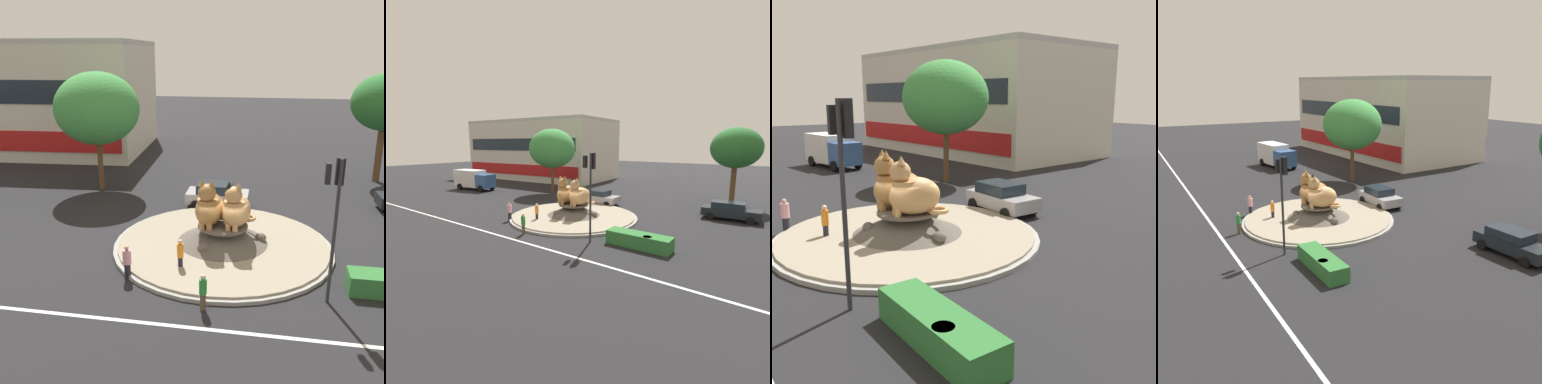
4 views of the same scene
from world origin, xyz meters
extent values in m
plane|color=black|center=(0.00, 0.00, 0.00)|extent=(160.00, 160.00, 0.00)
cube|color=silver|center=(0.00, -7.23, 0.00)|extent=(112.00, 0.20, 0.01)
cylinder|color=gray|center=(0.00, 0.00, 0.09)|extent=(11.30, 11.30, 0.18)
cylinder|color=gray|center=(0.00, 0.00, 0.23)|extent=(10.85, 10.85, 0.10)
cone|color=#564F47|center=(0.00, 0.00, 0.77)|extent=(4.69, 4.69, 0.97)
cylinder|color=#564F47|center=(0.00, 0.00, 1.19)|extent=(2.58, 2.58, 0.12)
ellipsoid|color=#564F47|center=(1.97, 0.36, 0.51)|extent=(0.58, 0.58, 0.47)
ellipsoid|color=#564F47|center=(-1.08, 1.87, 0.54)|extent=(0.66, 0.70, 0.53)
ellipsoid|color=#564F47|center=(-0.77, -1.47, 0.54)|extent=(0.65, 0.49, 0.52)
ellipsoid|color=#9E703D|center=(-0.69, -0.01, 2.06)|extent=(1.65, 2.38, 1.63)
cylinder|color=#9E703D|center=(-0.74, -0.46, 2.25)|extent=(1.16, 1.16, 1.02)
sphere|color=#9E703D|center=(-0.75, -0.62, 3.14)|extent=(0.89, 0.89, 0.89)
torus|color=#9E703D|center=(-0.23, 0.86, 1.41)|extent=(1.24, 1.24, 0.20)
cone|color=#9E703D|center=(-0.51, -0.65, 3.65)|extent=(0.40, 0.40, 0.37)
cone|color=#9E703D|center=(-1.00, -0.59, 3.65)|extent=(0.40, 0.40, 0.37)
cylinder|color=#9E703D|center=(-0.59, -0.84, 1.45)|extent=(0.28, 0.28, 0.41)
cylinder|color=#9E703D|center=(-0.96, -0.80, 1.45)|extent=(0.28, 0.28, 0.41)
ellipsoid|color=tan|center=(0.69, 0.00, 2.03)|extent=(1.83, 2.41, 1.57)
cylinder|color=tan|center=(0.59, -0.42, 2.21)|extent=(1.22, 1.22, 0.98)
sphere|color=tan|center=(0.56, -0.57, 3.07)|extent=(0.86, 0.86, 0.86)
torus|color=tan|center=(1.23, 0.78, 1.41)|extent=(1.01, 1.01, 0.20)
cone|color=tan|center=(0.79, -0.62, 3.57)|extent=(0.42, 0.42, 0.35)
cone|color=black|center=(0.33, -0.51, 3.57)|extent=(0.42, 0.42, 0.35)
cylinder|color=tan|center=(0.69, -0.80, 1.45)|extent=(0.27, 0.27, 0.39)
cylinder|color=tan|center=(0.34, -0.72, 1.45)|extent=(0.27, 0.27, 0.39)
cylinder|color=#2D2D33|center=(4.80, -4.53, 3.00)|extent=(0.14, 0.14, 6.00)
cube|color=black|center=(4.80, -4.31, 5.47)|extent=(0.32, 0.25, 1.05)
sphere|color=#360606|center=(4.80, -4.23, 5.79)|extent=(0.18, 0.18, 0.18)
sphere|color=#392706|center=(4.80, -4.23, 5.47)|extent=(0.18, 0.18, 0.18)
sphere|color=green|center=(4.80, -4.23, 5.16)|extent=(0.18, 0.18, 0.18)
cube|color=black|center=(4.35, -4.52, 5.42)|extent=(0.21, 0.28, 0.80)
cube|color=beige|center=(-23.59, 21.52, 5.18)|extent=(26.90, 15.46, 10.36)
cube|color=#B2B2AD|center=(-23.59, 21.52, 10.61)|extent=(26.90, 15.46, 0.50)
cylinder|color=brown|center=(10.64, 14.35, 2.07)|extent=(0.53, 0.53, 4.14)
cylinder|color=brown|center=(-9.95, 8.60, 1.77)|extent=(0.37, 0.37, 3.54)
ellipsoid|color=#3D8E42|center=(-9.95, 8.60, 5.95)|extent=(6.01, 6.01, 5.11)
cylinder|color=brown|center=(-0.12, -5.98, 0.36)|extent=(0.23, 0.23, 0.73)
cylinder|color=#288C38|center=(-0.12, -5.98, 1.04)|extent=(0.31, 0.31, 0.63)
sphere|color=beige|center=(-0.12, -5.98, 1.46)|extent=(0.21, 0.21, 0.21)
cylinder|color=black|center=(-1.63, -3.02, 0.37)|extent=(0.23, 0.23, 0.75)
cylinder|color=orange|center=(-1.63, -3.02, 1.07)|extent=(0.30, 0.30, 0.65)
sphere|color=beige|center=(-1.63, -3.02, 1.50)|extent=(0.21, 0.21, 0.21)
cylinder|color=black|center=(-3.83, -4.07, 0.37)|extent=(0.29, 0.29, 0.74)
cylinder|color=pink|center=(-3.83, -4.07, 1.07)|extent=(0.39, 0.39, 0.65)
sphere|color=tan|center=(-3.83, -4.07, 1.50)|extent=(0.21, 0.21, 0.21)
cube|color=#99999E|center=(-1.00, 6.23, 0.67)|extent=(4.02, 1.89, 0.69)
cube|color=#19232D|center=(-1.20, 6.22, 1.29)|extent=(2.25, 1.66, 0.56)
cylinder|color=black|center=(0.32, 7.17, 0.32)|extent=(0.64, 0.22, 0.64)
cylinder|color=black|center=(0.32, 5.29, 0.32)|extent=(0.64, 0.22, 0.64)
cylinder|color=black|center=(-2.33, 7.16, 0.32)|extent=(0.64, 0.22, 0.64)
cylinder|color=black|center=(-2.32, 5.28, 0.32)|extent=(0.64, 0.22, 0.64)
camera|label=1|loc=(2.06, -20.81, 9.72)|focal=40.71mm
camera|label=2|loc=(14.98, -19.94, 6.59)|focal=26.67mm
camera|label=3|loc=(16.28, -8.75, 6.06)|focal=41.43mm
camera|label=4|loc=(27.11, -12.54, 10.12)|focal=38.89mm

